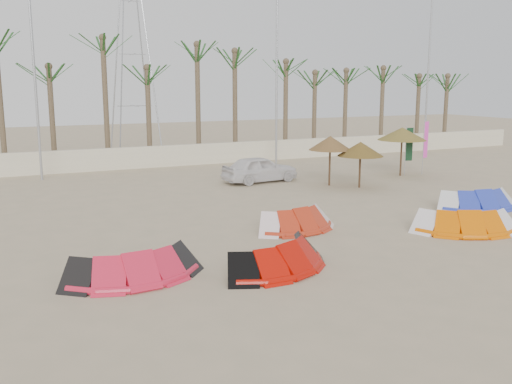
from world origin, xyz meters
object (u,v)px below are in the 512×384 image
parasol_mid (361,149)px  parasol_right (402,134)px  kite_blue (473,198)px  car (260,169)px  kite_red_left (131,262)px  kite_orange (459,219)px  kite_red_right (294,218)px  parasol_left (330,143)px  kite_red_mid (274,253)px

parasol_mid → parasol_right: parasol_right is taller
kite_blue → car: (-5.31, 9.33, 0.27)m
kite_red_left → kite_orange: bearing=-0.4°
kite_blue → car: car is taller
parasol_mid → kite_orange: bearing=-101.9°
parasol_mid → car: size_ratio=0.56×
kite_orange → car: 12.10m
kite_red_right → parasol_right: parasol_right is taller
parasol_mid → parasol_left: bearing=131.8°
kite_red_mid → kite_red_right: size_ratio=1.21×
kite_blue → parasol_left: parasol_left is taller
kite_red_mid → parasol_left: parasol_left is taller
kite_red_left → kite_orange: (11.46, -0.09, -0.00)m
kite_orange → parasol_mid: 8.72m
kite_red_mid → kite_blue: bearing=17.4°
kite_blue → parasol_right: size_ratio=1.38×
kite_red_mid → kite_blue: same height
parasol_right → car: 8.27m
parasol_left → parasol_right: (5.23, 0.91, 0.19)m
parasol_left → car: parasol_left is taller
kite_red_right → car: 9.77m
kite_red_right → parasol_mid: (6.86, 5.73, 1.49)m
parasol_mid → parasol_right: (4.21, 2.05, 0.42)m
kite_red_mid → kite_orange: size_ratio=0.99×
parasol_left → car: size_ratio=0.62×
kite_red_right → parasol_right: bearing=35.1°
kite_red_mid → kite_orange: bearing=6.2°
kite_red_right → kite_blue: 8.42m
kite_red_right → car: bearing=71.4°
kite_orange → car: car is taller
kite_red_mid → car: car is taller
kite_orange → parasol_left: parasol_left is taller
kite_blue → parasol_right: bearing=71.3°
kite_red_right → parasol_left: size_ratio=1.31×
kite_red_left → kite_red_right: same height
kite_orange → kite_blue: (3.32, 2.60, -0.00)m
parasol_left → parasol_right: size_ratio=0.93×
parasol_mid → kite_red_right: bearing=-140.1°
kite_red_right → parasol_mid: bearing=39.9°
parasol_right → kite_blue: bearing=-108.7°
kite_orange → kite_red_mid: bearing=-173.8°
parasol_mid → parasol_right: bearing=26.0°
kite_red_right → kite_red_mid: bearing=-126.3°
kite_red_left → kite_orange: size_ratio=0.94×
parasol_left → parasol_right: bearing=9.9°
kite_red_left → parasol_left: (12.21, 9.46, 1.72)m
kite_red_right → parasol_left: 9.18m
parasol_left → kite_red_left: bearing=-142.2°
car → kite_red_left: bearing=135.2°
kite_red_right → car: (3.11, 9.25, 0.27)m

